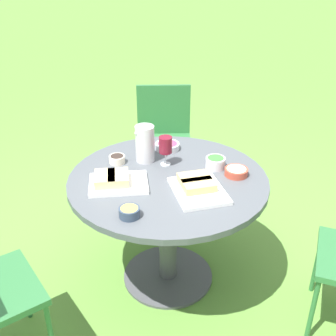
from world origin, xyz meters
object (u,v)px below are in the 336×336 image
object	(u,v)px
wine_glass	(166,146)
chair_near_left	(164,132)
dining_table	(168,198)
water_pitcher	(145,144)

from	to	relation	value
wine_glass	chair_near_left	bearing A→B (deg)	-120.45
chair_near_left	wine_glass	size ratio (longest dim) A/B	4.95
wine_glass	dining_table	bearing A→B (deg)	63.85
chair_near_left	wine_glass	distance (m)	1.03
chair_near_left	wine_glass	xyz separation A→B (m)	(0.49, 0.84, 0.34)
chair_near_left	water_pitcher	size ratio (longest dim) A/B	3.97
chair_near_left	water_pitcher	bearing A→B (deg)	51.94
chair_near_left	water_pitcher	distance (m)	0.98
dining_table	wine_glass	size ratio (longest dim) A/B	6.30
dining_table	water_pitcher	world-z (taller)	water_pitcher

